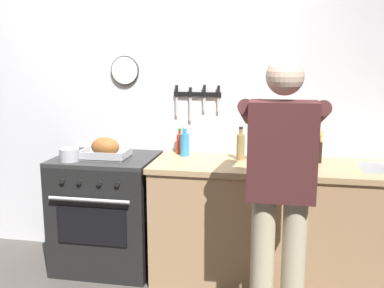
% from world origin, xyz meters
% --- Properties ---
extents(wall_back, '(6.00, 0.13, 2.60)m').
position_xyz_m(wall_back, '(-0.00, 1.35, 1.30)').
color(wall_back, silver).
rests_on(wall_back, ground).
extents(counter_block, '(2.03, 0.65, 0.90)m').
position_xyz_m(counter_block, '(1.21, 0.99, 0.46)').
color(counter_block, tan).
rests_on(counter_block, ground).
extents(stove, '(0.76, 0.67, 0.90)m').
position_xyz_m(stove, '(-0.22, 0.99, 0.45)').
color(stove, black).
rests_on(stove, ground).
extents(person_cook, '(0.51, 0.63, 1.66)m').
position_xyz_m(person_cook, '(1.11, 0.32, 0.95)').
color(person_cook, '#C6B793').
rests_on(person_cook, ground).
extents(roasting_pan, '(0.35, 0.26, 0.16)m').
position_xyz_m(roasting_pan, '(-0.20, 0.95, 0.97)').
color(roasting_pan, '#B7B7BC').
rests_on(roasting_pan, stove).
extents(saucepan, '(0.15, 0.15, 0.09)m').
position_xyz_m(saucepan, '(-0.43, 0.80, 0.95)').
color(saucepan, '#B7B7BC').
rests_on(saucepan, stove).
extents(cutting_board, '(0.36, 0.24, 0.02)m').
position_xyz_m(cutting_board, '(1.12, 0.93, 0.91)').
color(cutting_board, tan).
rests_on(cutting_board, counter_block).
extents(bottle_vinegar, '(0.06, 0.06, 0.25)m').
position_xyz_m(bottle_vinegar, '(0.82, 1.07, 1.00)').
color(bottle_vinegar, '#997F4C').
rests_on(bottle_vinegar, counter_block).
extents(bottle_dish_soap, '(0.07, 0.07, 0.23)m').
position_xyz_m(bottle_dish_soap, '(0.38, 1.13, 1.00)').
color(bottle_dish_soap, '#338CCC').
rests_on(bottle_dish_soap, counter_block).
extents(bottle_soy_sauce, '(0.06, 0.06, 0.20)m').
position_xyz_m(bottle_soy_sauce, '(1.38, 1.09, 0.98)').
color(bottle_soy_sauce, black).
rests_on(bottle_soy_sauce, counter_block).
extents(bottle_hot_sauce, '(0.05, 0.05, 0.20)m').
position_xyz_m(bottle_hot_sauce, '(0.32, 1.21, 0.98)').
color(bottle_hot_sauce, red).
rests_on(bottle_hot_sauce, counter_block).
extents(bottle_olive_oil, '(0.07, 0.07, 0.26)m').
position_xyz_m(bottle_olive_oil, '(0.93, 1.05, 1.01)').
color(bottle_olive_oil, '#385623').
rests_on(bottle_olive_oil, counter_block).
extents(bottle_cooking_oil, '(0.07, 0.07, 0.29)m').
position_xyz_m(bottle_cooking_oil, '(1.38, 1.17, 1.02)').
color(bottle_cooking_oil, gold).
rests_on(bottle_cooking_oil, counter_block).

